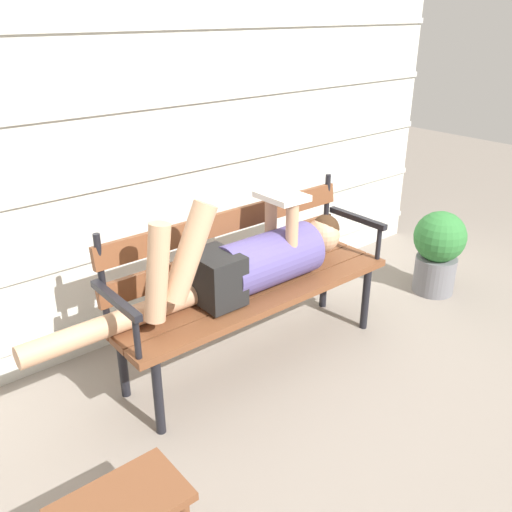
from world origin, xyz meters
TOP-DOWN VIEW (x-y plane):
  - ground_plane at (0.00, 0.00)m, footprint 12.00×12.00m
  - house_siding at (0.00, 0.82)m, footprint 4.15×0.08m
  - park_bench at (0.00, 0.23)m, footprint 1.58×0.45m
  - reclining_person at (-0.05, 0.16)m, footprint 1.75×0.28m
  - potted_plant at (1.41, -0.00)m, footprint 0.33×0.33m

SIDE VIEW (x-z plane):
  - ground_plane at x=0.00m, z-range 0.00..0.00m
  - potted_plant at x=1.41m, z-range 0.03..0.59m
  - park_bench at x=0.00m, z-range 0.05..0.90m
  - reclining_person at x=-0.05m, z-range 0.31..0.88m
  - house_siding at x=0.00m, z-range 0.00..2.21m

